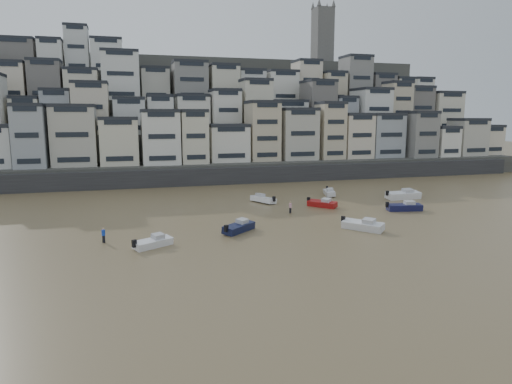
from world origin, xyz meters
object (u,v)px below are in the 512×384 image
object	(u,v)px
boat_e	(322,203)
boat_j	(153,241)
boat_c	(239,226)
boat_i	(329,192)
person_pink	(290,207)
person_blue	(103,235)
boat_b	(363,224)
boat_g	(403,194)
boat_h	(263,198)
boat_d	(404,206)

from	to	relation	value
boat_e	boat_j	bearing A→B (deg)	-99.66
boat_j	boat_c	size ratio (longest dim) A/B	0.88
boat_i	boat_c	size ratio (longest dim) A/B	0.93
person_pink	person_blue	bearing A→B (deg)	-160.48
boat_j	boat_b	bearing A→B (deg)	-28.56
boat_b	boat_g	distance (m)	24.93
boat_g	boat_i	bearing A→B (deg)	145.57
boat_h	person_blue	bearing A→B (deg)	100.21
boat_i	person_blue	distance (m)	43.60
boat_h	person_blue	size ratio (longest dim) A/B	3.04
boat_d	boat_i	bearing A→B (deg)	119.17
boat_i	boat_e	world-z (taller)	boat_e
boat_g	person_blue	bearing A→B (deg)	-165.19
boat_c	person_pink	size ratio (longest dim) A/B	3.15
boat_b	boat_e	world-z (taller)	boat_b
boat_e	boat_g	bearing A→B (deg)	59.62
boat_i	boat_g	xyz separation A→B (m)	(10.77, -6.81, 0.22)
boat_b	boat_j	world-z (taller)	boat_b
boat_d	boat_c	size ratio (longest dim) A/B	1.04
boat_c	person_blue	world-z (taller)	person_blue
boat_j	boat_g	distance (m)	47.04
person_blue	boat_g	bearing A→B (deg)	16.92
boat_e	person_blue	size ratio (longest dim) A/B	2.93
boat_d	person_pink	bearing A→B (deg)	-179.36
boat_j	person_blue	distance (m)	6.27
boat_h	person_pink	size ratio (longest dim) A/B	3.04
boat_j	boat_i	bearing A→B (deg)	7.77
boat_d	person_pink	distance (m)	17.51
boat_h	boat_j	distance (m)	28.93
boat_g	person_pink	xyz separation A→B (m)	(-22.81, -5.64, -0.05)
boat_h	boat_e	size ratio (longest dim) A/B	1.04
boat_d	person_blue	world-z (taller)	person_blue
boat_e	person_blue	distance (m)	34.45
boat_e	boat_g	world-z (taller)	boat_g
boat_e	person_blue	world-z (taller)	person_blue
boat_h	boat_b	bearing A→B (deg)	170.82
boat_h	boat_g	size ratio (longest dim) A/B	0.79
boat_g	person_pink	distance (m)	23.50
boat_h	boat_c	xyz separation A→B (m)	(-8.53, -17.71, 0.03)
boat_g	boat_c	bearing A→B (deg)	-158.64
boat_j	person_blue	size ratio (longest dim) A/B	2.78
boat_i	boat_e	distance (m)	11.01
boat_d	boat_j	bearing A→B (deg)	-155.27
boat_g	person_pink	bearing A→B (deg)	-168.22
boat_i	person_blue	world-z (taller)	person_blue
boat_i	boat_d	world-z (taller)	boat_d
boat_i	boat_h	bearing A→B (deg)	-61.04
boat_b	person_pink	distance (m)	13.13
boat_c	person_pink	distance (m)	13.14
boat_j	person_blue	world-z (taller)	person_blue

